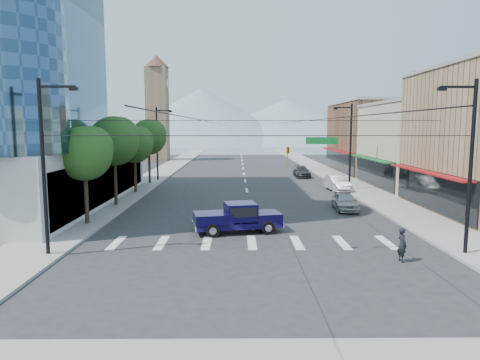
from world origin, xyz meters
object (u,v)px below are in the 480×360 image
Objects in this scene: parked_car_near at (345,201)px; parked_car_mid at (337,183)px; parked_car_far at (302,172)px; pedestrian at (402,245)px; pickup_truck at (237,217)px.

parked_car_mid reaches higher than parked_car_near.
parked_car_far is (-1.80, 12.48, -0.10)m from parked_car_mid.
parked_car_near is (0.50, 13.17, -0.15)m from pedestrian.
parked_car_near is at bearing -104.34° from parked_car_mid.
pickup_truck reaches higher than parked_car_far.
pedestrian is at bearing -48.07° from pickup_truck.
parked_car_near reaches higher than parked_car_far.
pedestrian reaches higher than parked_car_far.
pickup_truck is at bearing 45.64° from pedestrian.
parked_car_far is at bearing -8.79° from pedestrian.
pickup_truck reaches higher than parked_car_mid.
parked_car_far is at bearing 62.21° from pickup_truck.
parked_car_mid is at bearing 83.12° from parked_car_near.
pedestrian reaches higher than parked_car_near.
pickup_truck is 31.20m from parked_car_far.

